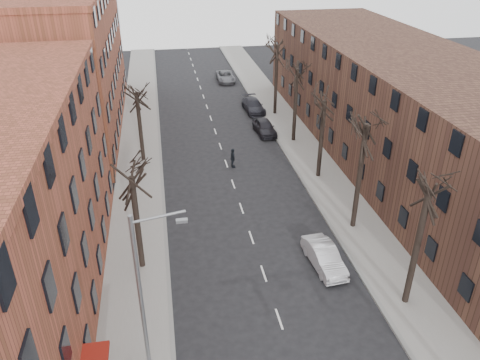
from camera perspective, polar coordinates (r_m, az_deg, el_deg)
sidewalk_left at (r=46.07m, az=-12.15°, el=2.91°), size 4.00×90.00×0.15m
sidewalk_right at (r=47.96m, az=7.29°, el=4.38°), size 4.00×90.00×0.15m
building_left_far at (r=53.27m, az=-21.63°, el=13.00°), size 12.00×28.00×14.00m
building_right at (r=44.97m, az=19.44°, el=8.08°), size 12.00×50.00×10.00m
tree_right_b at (r=30.03m, az=19.42°, el=-13.90°), size 5.20×5.20×10.80m
tree_right_c at (r=35.57m, az=13.55°, el=-5.59°), size 5.20×5.20×11.60m
tree_right_d at (r=41.92m, az=9.47°, el=0.39°), size 5.20×5.20×10.00m
tree_right_e at (r=48.75m, az=6.50°, el=4.75°), size 5.20×5.20×10.80m
tree_right_f at (r=55.90m, az=4.25°, el=8.00°), size 5.20×5.20×11.60m
tree_left_a at (r=31.52m, az=-11.77°, el=-10.35°), size 5.20×5.20×9.50m
tree_left_b at (r=45.18m, az=-11.65°, el=2.33°), size 5.20×5.20×9.50m
streetlight at (r=22.14m, az=-11.67°, el=-12.93°), size 2.45×0.22×9.03m
silver_sedan at (r=31.02m, az=10.22°, el=-9.19°), size 1.93×4.53×1.45m
parked_car_near at (r=50.04m, az=3.01°, el=6.49°), size 2.13×4.63×1.54m
parked_car_mid at (r=56.41m, az=1.65°, el=9.06°), size 2.33×5.15×1.46m
parked_car_far at (r=68.30m, az=-1.78°, el=12.49°), size 2.35×5.04×1.40m
pedestrian_crossing at (r=42.61m, az=-0.89°, el=2.69°), size 0.55×1.13×1.86m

